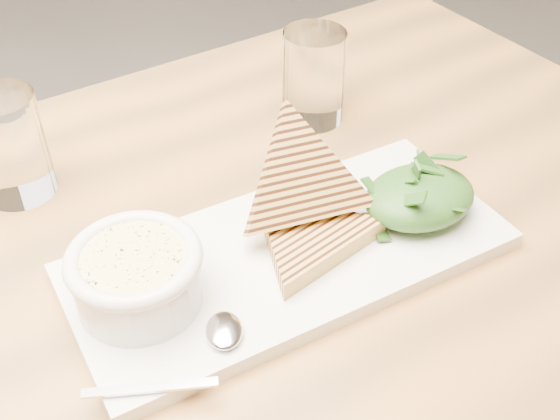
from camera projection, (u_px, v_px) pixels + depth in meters
name	position (u px, v px, depth m)	size (l,w,h in m)	color
table_top	(197.00, 320.00, 0.64)	(1.25, 0.84, 0.04)	#9E6C34
table_leg_br	(423.00, 217.00, 1.34)	(0.06, 0.06, 0.73)	#9E6C34
platter	(289.00, 256.00, 0.67)	(0.41, 0.19, 0.02)	white
soup_bowl	(138.00, 282.00, 0.60)	(0.11, 0.11, 0.04)	white
soup	(134.00, 260.00, 0.58)	(0.09, 0.09, 0.01)	#E8DB8C
bowl_rim	(133.00, 258.00, 0.58)	(0.12, 0.12, 0.01)	white
sandwich_flat	(309.00, 237.00, 0.66)	(0.15, 0.15, 0.02)	#BC8F42
sandwich_lean	(302.00, 181.00, 0.66)	(0.15, 0.15, 0.08)	#BC8F42
salad_base	(419.00, 197.00, 0.69)	(0.11, 0.09, 0.04)	black
arugula_pile	(420.00, 193.00, 0.68)	(0.11, 0.10, 0.05)	#3F732A
spoon_bowl	(224.00, 330.00, 0.58)	(0.03, 0.04, 0.01)	silver
spoon_handle	(150.00, 388.00, 0.54)	(0.10, 0.01, 0.00)	silver
glass_near	(9.00, 146.00, 0.72)	(0.08, 0.08, 0.12)	white
glass_far	(314.00, 77.00, 0.83)	(0.07, 0.07, 0.11)	white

